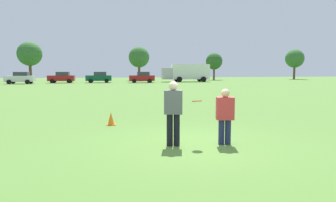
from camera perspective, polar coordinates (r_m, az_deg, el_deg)
ground_plane at (r=8.49m, az=4.54°, el=-8.06°), size 165.01×165.01×0.00m
player_thrower at (r=8.16m, az=0.98°, el=-1.64°), size 0.54×0.39×1.73m
player_defender at (r=8.48m, az=10.53°, el=-2.33°), size 0.51×0.36×1.52m
frisbee at (r=8.26m, az=5.38°, el=-0.04°), size 0.27×0.27×0.07m
traffic_cone at (r=11.60m, az=-10.54°, el=-3.28°), size 0.32×0.32×0.48m
parked_car_center at (r=52.30m, az=-25.70°, el=3.90°), size 4.30×2.40×1.82m
parked_car_mid_right at (r=53.64m, az=-19.11°, el=4.18°), size 4.30×2.40×1.82m
parked_car_near_right at (r=52.85m, az=-12.66°, el=4.33°), size 4.30×2.40×1.82m
parked_car_far_right at (r=51.76m, az=-4.84°, el=4.42°), size 4.30×2.40×1.82m
box_truck at (r=56.18m, az=3.45°, el=5.37°), size 8.62×3.33×3.18m
tree_center_elm at (r=66.99m, az=-24.28°, el=7.96°), size 4.73×4.73×7.69m
tree_east_birch at (r=63.57m, az=-5.40°, el=8.07°), size 4.22×4.22×6.86m
tree_east_oak at (r=68.13m, az=8.55°, el=7.28°), size 3.60×3.60×5.85m
tree_far_east_pine at (r=79.09m, az=22.45°, el=7.28°), size 4.34×4.34×7.05m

